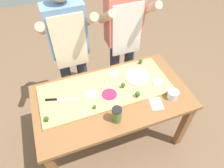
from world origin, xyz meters
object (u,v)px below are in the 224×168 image
at_px(broccoli_floret_back_right, 138,94).
at_px(cheese_crumble_f, 115,85).
at_px(chefs_knife, 57,99).
at_px(pizza_slice_near_right, 157,82).
at_px(sauce_jar, 117,115).
at_px(prep_table, 112,102).
at_px(cheese_crumble_b, 127,90).
at_px(pizza_whole_white_garlic, 137,76).
at_px(cheese_crumble_d, 101,84).
at_px(cheese_crumble_e, 123,66).
at_px(cook_left, 69,45).
at_px(broccoli_floret_back_left, 95,107).
at_px(pizza_slice_near_left, 91,94).
at_px(cheese_crumble_a, 83,113).
at_px(pizza_slice_far_left, 113,73).
at_px(broccoli_floret_front_mid, 46,119).
at_px(broccoli_floret_back_mid, 141,61).
at_px(cheese_crumble_c, 106,81).
at_px(cook_right, 124,34).
at_px(pizza_whole_beet_magenta, 110,95).
at_px(recipe_note, 156,104).
at_px(broccoli_floret_center_right, 123,85).
at_px(flour_cup, 173,95).

xyz_separation_m(broccoli_floret_back_right, cheese_crumble_f, (-0.15, 0.21, -0.03)).
distance_m(chefs_knife, broccoli_floret_back_right, 0.77).
bearing_deg(pizza_slice_near_right, sauce_jar, -153.99).
distance_m(prep_table, cheese_crumble_b, 0.20).
bearing_deg(chefs_knife, pizza_whole_white_garlic, 1.37).
bearing_deg(cheese_crumble_d, cheese_crumble_e, 28.70).
distance_m(cheese_crumble_b, cook_left, 0.78).
xyz_separation_m(prep_table, pizza_slice_near_right, (0.49, -0.01, 0.13)).
bearing_deg(broccoli_floret_back_left, cheese_crumble_b, 15.31).
height_order(prep_table, pizza_slice_near_left, pizza_slice_near_left).
distance_m(cheese_crumble_a, cheese_crumble_f, 0.45).
bearing_deg(pizza_slice_near_right, pizza_slice_far_left, 144.33).
height_order(cheese_crumble_a, cheese_crumble_b, cheese_crumble_a).
xyz_separation_m(broccoli_floret_front_mid, cook_left, (0.38, 0.72, 0.18)).
height_order(prep_table, pizza_slice_near_right, pizza_slice_near_right).
relative_size(pizza_slice_near_left, broccoli_floret_back_right, 1.53).
relative_size(pizza_slice_near_left, cheese_crumble_a, 5.65).
bearing_deg(pizza_slice_near_right, broccoli_floret_back_left, -172.03).
bearing_deg(cheese_crumble_d, broccoli_floret_back_mid, 16.23).
xyz_separation_m(cheese_crumble_c, cook_right, (0.37, 0.45, 0.20)).
bearing_deg(cook_right, broccoli_floret_back_right, -101.78).
bearing_deg(cheese_crumble_c, cheese_crumble_d, -165.56).
height_order(pizza_whole_beet_magenta, cheese_crumble_f, pizza_whole_beet_magenta).
relative_size(chefs_knife, broccoli_floret_back_right, 4.55).
relative_size(cheese_crumble_e, cook_right, 0.01).
xyz_separation_m(cheese_crumble_d, recipe_note, (0.42, -0.40, -0.03)).
relative_size(cheese_crumble_a, cheese_crumble_f, 1.24).
distance_m(prep_table, broccoli_floret_back_right, 0.30).
bearing_deg(pizza_whole_white_garlic, pizza_slice_near_left, -172.64).
relative_size(broccoli_floret_center_right, cook_right, 0.04).
distance_m(pizza_whole_beet_magenta, cheese_crumble_e, 0.44).
height_order(cheese_crumble_e, recipe_note, cheese_crumble_e).
bearing_deg(broccoli_floret_front_mid, pizza_slice_near_left, 19.30).
height_order(pizza_whole_beet_magenta, broccoli_floret_center_right, broccoli_floret_center_right).
relative_size(cheese_crumble_f, flour_cup, 0.14).
bearing_deg(broccoli_floret_back_mid, pizza_whole_white_garlic, -124.83).
bearing_deg(pizza_slice_far_left, cook_left, 134.67).
distance_m(prep_table, pizza_whole_beet_magenta, 0.14).
bearing_deg(cheese_crumble_c, prep_table, -90.56).
bearing_deg(cheese_crumble_a, recipe_note, -9.63).
xyz_separation_m(pizza_slice_far_left, broccoli_floret_front_mid, (-0.75, -0.35, 0.03)).
height_order(pizza_slice_near_right, broccoli_floret_back_right, broccoli_floret_back_right).
bearing_deg(sauce_jar, cheese_crumble_f, 71.08).
bearing_deg(recipe_note, chefs_knife, 157.92).
relative_size(broccoli_floret_back_right, cheese_crumble_e, 5.07).
height_order(cheese_crumble_d, recipe_note, cheese_crumble_d).
xyz_separation_m(broccoli_floret_front_mid, cheese_crumble_d, (0.58, 0.25, -0.02)).
relative_size(broccoli_floret_center_right, broccoli_floret_back_mid, 1.05).
bearing_deg(cheese_crumble_d, pizza_slice_near_left, -144.69).
height_order(chefs_knife, cheese_crumble_a, cheese_crumble_a).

